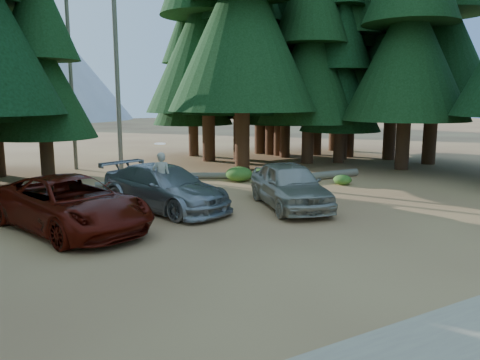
{
  "coord_description": "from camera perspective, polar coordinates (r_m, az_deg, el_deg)",
  "views": [
    {
      "loc": [
        -5.82,
        -9.8,
        3.71
      ],
      "look_at": [
        1.19,
        2.51,
        1.25
      ],
      "focal_mm": 35.0,
      "sensor_mm": 36.0,
      "label": 1
    }
  ],
  "objects": [
    {
      "name": "ground",
      "position": [
        11.99,
        1.01,
        -8.18
      ],
      "size": [
        160.0,
        160.0,
        0.0
      ],
      "primitive_type": "plane",
      "color": "#945C3E",
      "rests_on": "ground"
    },
    {
      "name": "forest_belt_north",
      "position": [
        25.74,
        -16.29,
        1.17
      ],
      "size": [
        36.0,
        7.0,
        22.0
      ],
      "primitive_type": null,
      "color": "black",
      "rests_on": "ground"
    },
    {
      "name": "forest_belt_east",
      "position": [
        25.67,
        27.1,
        0.46
      ],
      "size": [
        6.0,
        22.0,
        22.0
      ],
      "primitive_type": null,
      "color": "black",
      "rests_on": "ground"
    },
    {
      "name": "snag_front",
      "position": [
        25.29,
        -14.87,
        14.73
      ],
      "size": [
        0.24,
        0.24,
        12.0
      ],
      "primitive_type": "cylinder",
      "color": "#726A5B",
      "rests_on": "ground"
    },
    {
      "name": "snag_back",
      "position": [
        26.24,
        -19.95,
        12.1
      ],
      "size": [
        0.2,
        0.2,
        10.0
      ],
      "primitive_type": "cylinder",
      "color": "#726A5B",
      "rests_on": "ground"
    },
    {
      "name": "red_pickup",
      "position": [
        14.18,
        -19.98,
        -2.71
      ],
      "size": [
        4.22,
        6.09,
        1.54
      ],
      "primitive_type": "imported",
      "rotation": [
        0.0,
        0.0,
        0.33
      ],
      "color": "#560F07",
      "rests_on": "ground"
    },
    {
      "name": "silver_minivan_center",
      "position": [
        16.03,
        -9.2,
        -0.91
      ],
      "size": [
        3.69,
        5.58,
        1.5
      ],
      "primitive_type": "imported",
      "rotation": [
        0.0,
        0.0,
        0.34
      ],
      "color": "#94969B",
      "rests_on": "ground"
    },
    {
      "name": "silver_minivan_right",
      "position": [
        16.22,
        6.06,
        -0.59
      ],
      "size": [
        3.05,
        4.94,
        1.57
      ],
      "primitive_type": "imported",
      "rotation": [
        0.0,
        0.0,
        -0.28
      ],
      "color": "#A7A395",
      "rests_on": "ground"
    },
    {
      "name": "frisbee_player",
      "position": [
        15.42,
        -9.57,
        0.46
      ],
      "size": [
        0.69,
        0.59,
        1.89
      ],
      "rotation": [
        0.0,
        0.0,
        2.72
      ],
      "color": "beige",
      "rests_on": "ground"
    },
    {
      "name": "log_left",
      "position": [
        20.74,
        -12.17,
        -0.3
      ],
      "size": [
        3.7,
        0.8,
        0.26
      ],
      "primitive_type": "cylinder",
      "rotation": [
        0.0,
        1.57,
        -0.15
      ],
      "color": "#726A5B",
      "rests_on": "ground"
    },
    {
      "name": "log_mid",
      "position": [
        21.99,
        -2.59,
        0.53
      ],
      "size": [
        3.31,
        2.09,
        0.3
      ],
      "primitive_type": "cylinder",
      "rotation": [
        0.0,
        1.57,
        -0.53
      ],
      "color": "#726A5B",
      "rests_on": "ground"
    },
    {
      "name": "log_right",
      "position": [
        21.7,
        8.53,
        0.39
      ],
      "size": [
        5.63,
        0.37,
        0.36
      ],
      "primitive_type": "cylinder",
      "rotation": [
        0.0,
        1.57,
        -0.0
      ],
      "color": "#726A5B",
      "rests_on": "ground"
    },
    {
      "name": "shrub_left",
      "position": [
        20.24,
        -21.59,
        -0.53
      ],
      "size": [
        1.11,
        1.11,
        0.61
      ],
      "primitive_type": "ellipsoid",
      "color": "#285B1B",
      "rests_on": "ground"
    },
    {
      "name": "shrub_center_left",
      "position": [
        20.18,
        -8.42,
        0.07
      ],
      "size": [
        1.15,
        1.15,
        0.63
      ],
      "primitive_type": "ellipsoid",
      "color": "#285B1B",
      "rests_on": "ground"
    },
    {
      "name": "shrub_center_right",
      "position": [
        20.29,
        -11.76,
        -0.09
      ],
      "size": [
        1.01,
        1.01,
        0.56
      ],
      "primitive_type": "ellipsoid",
      "color": "#285B1B",
      "rests_on": "ground"
    },
    {
      "name": "shrub_right",
      "position": [
        21.28,
        -0.12,
        0.74
      ],
      "size": [
        1.22,
        1.22,
        0.67
      ],
      "primitive_type": "ellipsoid",
      "color": "#285B1B",
      "rests_on": "ground"
    },
    {
      "name": "shrub_far_right",
      "position": [
        22.02,
        2.68,
        0.8
      ],
      "size": [
        0.9,
        0.9,
        0.5
      ],
      "primitive_type": "ellipsoid",
      "color": "#285B1B",
      "rests_on": "ground"
    },
    {
      "name": "shrub_edge_east",
      "position": [
        20.96,
        12.39,
        0.03
      ],
      "size": [
        0.79,
        0.79,
        0.44
      ],
      "primitive_type": "ellipsoid",
      "color": "#285B1B",
      "rests_on": "ground"
    }
  ]
}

